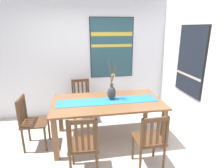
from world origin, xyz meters
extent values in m
cube|color=#B2A89E|center=(0.00, 0.00, -0.01)|extent=(6.40, 6.40, 0.03)
cube|color=silver|center=(0.00, 1.86, 1.35)|extent=(6.40, 0.12, 2.70)
cube|color=silver|center=(1.86, 0.00, 1.35)|extent=(0.12, 6.40, 2.70)
cube|color=brown|center=(0.22, 0.56, 0.76)|extent=(1.97, 1.06, 0.03)
cube|color=brown|center=(-0.69, 0.12, 0.37)|extent=(0.08, 0.08, 0.74)
cube|color=brown|center=(1.13, 0.12, 0.37)|extent=(0.08, 0.08, 0.74)
cube|color=brown|center=(-0.69, 1.01, 0.37)|extent=(0.08, 0.08, 0.74)
cube|color=brown|center=(1.13, 1.01, 0.37)|extent=(0.08, 0.08, 0.74)
cube|color=#236B93|center=(0.22, 0.56, 0.78)|extent=(1.82, 0.36, 0.01)
ellipsoid|color=#333338|center=(0.30, 0.62, 0.90)|extent=(0.16, 0.13, 0.25)
cylinder|color=#333338|center=(0.30, 0.62, 1.05)|extent=(0.06, 0.06, 0.07)
cylinder|color=brown|center=(0.30, 0.56, 1.26)|extent=(0.02, 0.13, 0.35)
cylinder|color=brown|center=(0.30, 0.56, 1.23)|extent=(0.01, 0.13, 0.29)
cylinder|color=brown|center=(0.27, 0.65, 1.31)|extent=(0.07, 0.05, 0.45)
cylinder|color=brown|center=(0.34, 0.59, 1.23)|extent=(0.08, 0.07, 0.31)
cylinder|color=brown|center=(0.35, 0.62, 1.25)|extent=(0.10, 0.01, 0.33)
cylinder|color=brown|center=(0.29, 0.70, 1.24)|extent=(0.03, 0.17, 0.31)
cylinder|color=brown|center=(0.35, 0.62, 1.29)|extent=(0.09, 0.01, 0.42)
sphere|color=#E5CC4C|center=(0.34, 0.66, 1.23)|extent=(0.07, 0.07, 0.07)
cube|color=#4C301C|center=(-0.25, -0.24, 0.47)|extent=(0.44, 0.44, 0.03)
cylinder|color=#4C301C|center=(-0.42, -0.05, 0.23)|extent=(0.04, 0.04, 0.45)
cylinder|color=#4C301C|center=(-0.06, -0.06, 0.23)|extent=(0.04, 0.04, 0.45)
cylinder|color=#4C301C|center=(-0.08, -0.42, 0.23)|extent=(0.04, 0.04, 0.45)
cube|color=#4C301C|center=(-0.44, -0.42, 0.72)|extent=(0.04, 0.04, 0.48)
cube|color=#4C301C|center=(-0.08, -0.43, 0.72)|extent=(0.04, 0.04, 0.48)
cube|color=#4C301C|center=(-0.26, -0.43, 0.93)|extent=(0.38, 0.05, 0.06)
cube|color=#4C301C|center=(-0.41, -0.42, 0.70)|extent=(0.04, 0.02, 0.39)
cube|color=#4C301C|center=(-0.34, -0.42, 0.70)|extent=(0.04, 0.02, 0.39)
cube|color=#4C301C|center=(-0.26, -0.43, 0.70)|extent=(0.04, 0.02, 0.39)
cube|color=#4C301C|center=(-0.18, -0.43, 0.70)|extent=(0.04, 0.02, 0.39)
cube|color=#4C301C|center=(-0.11, -0.43, 0.70)|extent=(0.04, 0.02, 0.39)
cube|color=#4C301C|center=(-1.07, 0.56, 0.47)|extent=(0.43, 0.43, 0.03)
cylinder|color=#4C301C|center=(-0.88, 0.74, 0.23)|extent=(0.04, 0.04, 0.45)
cylinder|color=#4C301C|center=(-0.89, 0.38, 0.23)|extent=(0.04, 0.04, 0.45)
cylinder|color=#4C301C|center=(-1.24, 0.74, 0.23)|extent=(0.04, 0.04, 0.45)
cylinder|color=#4C301C|center=(-1.25, 0.38, 0.23)|extent=(0.04, 0.04, 0.45)
cube|color=#4C301C|center=(-1.25, 0.74, 0.71)|extent=(0.04, 0.04, 0.46)
cube|color=#4C301C|center=(-1.26, 0.38, 0.71)|extent=(0.04, 0.04, 0.46)
cube|color=#4C301C|center=(-1.26, 0.56, 0.91)|extent=(0.04, 0.38, 0.06)
cube|color=#4C301C|center=(-1.25, 0.72, 0.69)|extent=(0.02, 0.04, 0.37)
cube|color=#4C301C|center=(-1.25, 0.64, 0.69)|extent=(0.02, 0.04, 0.37)
cube|color=#4C301C|center=(-1.26, 0.56, 0.69)|extent=(0.02, 0.04, 0.37)
cube|color=#4C301C|center=(-1.26, 0.49, 0.69)|extent=(0.02, 0.04, 0.37)
cube|color=#4C301C|center=(-1.26, 0.41, 0.69)|extent=(0.02, 0.04, 0.37)
cube|color=#4C301C|center=(0.70, -0.27, 0.47)|extent=(0.43, 0.43, 0.03)
cylinder|color=#4C301C|center=(0.52, -0.09, 0.23)|extent=(0.04, 0.04, 0.45)
cylinder|color=#4C301C|center=(0.88, -0.09, 0.23)|extent=(0.04, 0.04, 0.45)
cylinder|color=#4C301C|center=(0.52, -0.45, 0.23)|extent=(0.04, 0.04, 0.45)
cylinder|color=#4C301C|center=(0.88, -0.45, 0.23)|extent=(0.04, 0.04, 0.45)
cube|color=#4C301C|center=(0.52, -0.46, 0.70)|extent=(0.04, 0.04, 0.43)
cube|color=#4C301C|center=(0.88, -0.46, 0.70)|extent=(0.04, 0.04, 0.43)
cube|color=#4C301C|center=(0.70, -0.46, 0.88)|extent=(0.38, 0.04, 0.06)
cube|color=#4C301C|center=(0.57, -0.46, 0.68)|extent=(0.04, 0.02, 0.34)
cube|color=#4C301C|center=(0.66, -0.46, 0.68)|extent=(0.04, 0.02, 0.34)
cube|color=#4C301C|center=(0.75, -0.46, 0.68)|extent=(0.04, 0.02, 0.34)
cube|color=#4C301C|center=(0.84, -0.46, 0.68)|extent=(0.04, 0.02, 0.34)
cube|color=#4C301C|center=(-0.24, 1.42, 0.47)|extent=(0.45, 0.45, 0.03)
cylinder|color=#4C301C|center=(-0.05, 1.25, 0.23)|extent=(0.04, 0.04, 0.45)
cylinder|color=#4C301C|center=(-0.41, 1.22, 0.23)|extent=(0.04, 0.04, 0.45)
cylinder|color=#4C301C|center=(-0.08, 1.61, 0.23)|extent=(0.04, 0.04, 0.45)
cylinder|color=#4C301C|center=(-0.43, 1.58, 0.23)|extent=(0.04, 0.04, 0.45)
cube|color=#4C301C|center=(-0.08, 1.62, 0.70)|extent=(0.04, 0.04, 0.45)
cube|color=#4C301C|center=(-0.43, 1.59, 0.70)|extent=(0.04, 0.04, 0.45)
cube|color=#4C301C|center=(-0.26, 1.60, 0.90)|extent=(0.38, 0.06, 0.06)
cube|color=#4C301C|center=(-0.12, 1.61, 0.69)|extent=(0.04, 0.02, 0.36)
cube|color=#4C301C|center=(-0.21, 1.61, 0.69)|extent=(0.04, 0.02, 0.36)
cube|color=#4C301C|center=(-0.30, 1.60, 0.69)|extent=(0.04, 0.02, 0.36)
cube|color=#4C301C|center=(-0.39, 1.60, 0.69)|extent=(0.04, 0.02, 0.36)
cube|color=black|center=(0.52, 1.80, 1.59)|extent=(1.01, 0.04, 1.38)
cube|color=#284C56|center=(0.52, 1.78, 1.59)|extent=(0.98, 0.01, 1.35)
cube|color=gold|center=(0.52, 1.77, 1.65)|extent=(0.95, 0.00, 0.07)
cube|color=gold|center=(0.52, 1.77, 1.91)|extent=(0.95, 0.00, 0.09)
cube|color=black|center=(1.80, 0.59, 1.46)|extent=(0.04, 0.85, 1.28)
cube|color=black|center=(1.78, 0.59, 1.46)|extent=(0.01, 0.82, 1.25)
cube|color=#B2A893|center=(1.77, 0.59, 1.18)|extent=(0.00, 0.79, 0.04)
camera|label=1|loc=(-0.26, -2.54, 2.05)|focal=29.87mm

